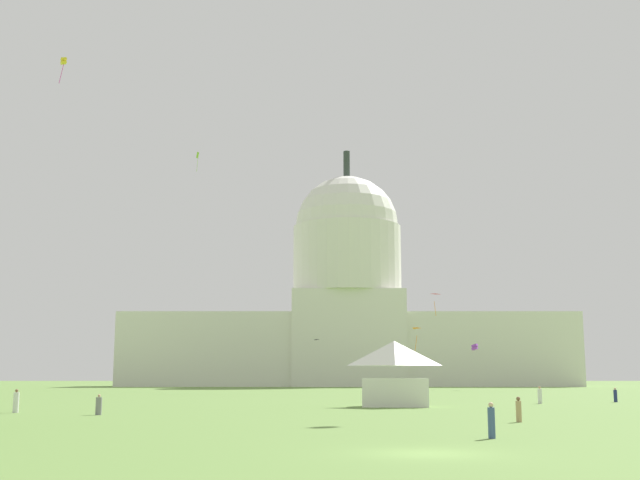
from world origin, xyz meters
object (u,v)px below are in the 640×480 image
at_px(person_tan_front_right, 516,410).
at_px(person_navy_edge_west, 612,395).
at_px(kite_violet_low, 472,347).
at_px(kite_red_low, 431,297).
at_px(kite_black_low, 312,341).
at_px(kite_yellow_high, 60,61).
at_px(person_denim_near_tree_east, 488,422).
at_px(capitol_building, 345,310).
at_px(person_grey_front_left, 96,406).
at_px(event_tent, 392,373).
at_px(kite_lime_high, 195,158).
at_px(kite_orange_low, 411,333).
at_px(person_white_lawn_far_left, 13,402).
at_px(person_white_back_left, 537,396).

relative_size(person_tan_front_right, person_navy_edge_west, 0.99).
relative_size(kite_violet_low, kite_red_low, 0.43).
height_order(kite_black_low, kite_red_low, kite_red_low).
bearing_deg(kite_yellow_high, person_denim_near_tree_east, 7.46).
distance_m(capitol_building, person_tan_front_right, 165.81).
xyz_separation_m(person_grey_front_left, person_navy_edge_west, (47.68, 28.09, 0.05)).
height_order(event_tent, kite_lime_high, kite_lime_high).
bearing_deg(kite_violet_low, person_grey_front_left, 3.41).
bearing_deg(kite_red_low, person_navy_edge_west, 78.20).
height_order(person_navy_edge_west, kite_orange_low, kite_orange_low).
xyz_separation_m(kite_orange_low, kite_yellow_high, (-47.12, -21.57, 33.78)).
bearing_deg(person_navy_edge_west, person_white_lawn_far_left, 44.04).
xyz_separation_m(person_navy_edge_west, person_denim_near_tree_east, (-23.90, -49.90, 0.05)).
height_order(person_navy_edge_west, kite_violet_low, kite_violet_low).
distance_m(person_tan_front_right, kite_lime_high, 150.80).
relative_size(person_tan_front_right, kite_orange_low, 0.37).
xyz_separation_m(person_tan_front_right, kite_orange_low, (1.85, 69.18, 8.29)).
height_order(person_grey_front_left, person_denim_near_tree_east, person_denim_near_tree_east).
distance_m(capitol_building, kite_red_low, 84.29).
bearing_deg(kite_red_low, kite_black_low, -97.57).
relative_size(person_tan_front_right, kite_yellow_high, 0.43).
height_order(person_tan_front_right, person_denim_near_tree_east, person_denim_near_tree_east).
height_order(kite_orange_low, kite_black_low, kite_black_low).
height_order(person_white_back_left, kite_red_low, kite_red_low).
relative_size(capitol_building, kite_black_low, 87.59).
relative_size(kite_red_low, kite_yellow_high, 0.98).
bearing_deg(kite_violet_low, kite_black_low, -99.60).
xyz_separation_m(kite_orange_low, kite_black_low, (-15.09, 64.73, 1.54)).
bearing_deg(kite_violet_low, kite_orange_low, 5.77).
xyz_separation_m(person_navy_edge_west, kite_lime_high, (-61.03, 97.59, 53.57)).
distance_m(person_white_lawn_far_left, kite_red_low, 81.87).
bearing_deg(kite_red_low, person_denim_near_tree_east, 55.17).
relative_size(capitol_building, kite_orange_low, 28.41).
height_order(capitol_building, person_white_lawn_far_left, capitol_building).
relative_size(kite_orange_low, kite_violet_low, 2.77).
height_order(kite_lime_high, kite_yellow_high, kite_lime_high).
xyz_separation_m(person_tan_front_right, kite_yellow_high, (-45.27, 47.61, 42.07)).
bearing_deg(person_grey_front_left, kite_yellow_high, 13.22).
xyz_separation_m(person_white_back_left, person_denim_near_tree_east, (-14.47, -45.01, -0.04)).
bearing_deg(kite_lime_high, kite_violet_low, 159.53).
bearing_deg(person_grey_front_left, kite_violet_low, -35.70).
height_order(person_tan_front_right, kite_red_low, kite_red_low).
xyz_separation_m(person_white_back_left, kite_lime_high, (-51.60, 102.48, 53.48)).
distance_m(person_navy_edge_west, kite_yellow_high, 77.96).
height_order(person_navy_edge_west, kite_yellow_high, kite_yellow_high).
bearing_deg(event_tent, person_white_back_left, 31.12).
relative_size(person_denim_near_tree_east, kite_yellow_high, 0.46).
bearing_deg(kite_violet_low, person_white_back_left, 22.17).
height_order(person_grey_front_left, person_navy_edge_west, person_navy_edge_west).
relative_size(capitol_building, person_navy_edge_west, 76.91).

